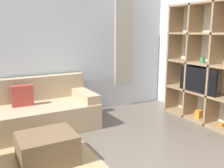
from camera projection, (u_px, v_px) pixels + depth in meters
The scene contains 6 objects.
wall_back at pixel (51, 46), 4.58m from camera, with size 6.23×0.11×2.70m.
wall_right at pixel (216, 47), 4.46m from camera, with size 0.07×4.26×2.70m, color silver.
area_rug at pixel (9, 167), 3.03m from camera, with size 2.10×2.00×0.01m, color tan.
shelving_unit at pixel (217, 66), 4.26m from camera, with size 0.39×2.06×2.11m.
couch_main at pixel (35, 112), 4.14m from camera, with size 1.94×0.94×0.84m.
ottoman at pixel (47, 149), 3.10m from camera, with size 0.69×0.58×0.38m.
Camera 1 is at (-1.27, -1.50, 1.62)m, focal length 40.00 mm.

